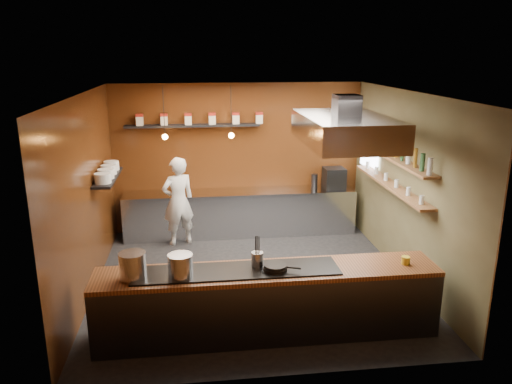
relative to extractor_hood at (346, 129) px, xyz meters
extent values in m
plane|color=black|center=(-1.30, 0.40, -2.51)|extent=(5.00, 5.00, 0.00)
plane|color=#401E0B|center=(-1.30, 2.90, -1.01)|extent=(5.00, 0.00, 5.00)
plane|color=#401E0B|center=(-3.80, 0.40, -1.01)|extent=(0.00, 5.00, 5.00)
plane|color=brown|center=(1.20, 0.40, -1.01)|extent=(0.00, 5.00, 5.00)
plane|color=silver|center=(-1.30, 0.40, 0.49)|extent=(5.00, 5.00, 0.00)
plane|color=white|center=(1.15, 2.10, -0.61)|extent=(0.00, 1.00, 1.00)
cube|color=silver|center=(-1.30, 2.57, -2.06)|extent=(4.60, 0.65, 0.90)
cube|color=#38383D|center=(-1.30, -1.20, -2.08)|extent=(4.40, 0.70, 0.86)
cube|color=brown|center=(-1.30, -1.20, -1.62)|extent=(4.40, 0.72, 0.06)
cube|color=black|center=(-1.70, -1.20, -1.58)|extent=(2.60, 0.55, 0.02)
cube|color=black|center=(-2.20, 2.76, -0.31)|extent=(2.60, 0.26, 0.04)
cube|color=black|center=(-3.64, 1.40, -0.96)|extent=(0.30, 1.40, 0.04)
cube|color=olive|center=(1.04, 0.70, -0.59)|extent=(0.26, 2.80, 0.04)
cube|color=olive|center=(1.04, 0.70, -1.06)|extent=(0.26, 2.80, 0.04)
cube|color=#38383D|center=(0.00, 0.00, 0.34)|extent=(0.35, 0.35, 0.30)
cube|color=silver|center=(0.00, 0.00, -0.01)|extent=(1.20, 2.00, 0.40)
cube|color=white|center=(0.00, 0.00, -0.22)|extent=(1.00, 1.80, 0.02)
cylinder|color=black|center=(-2.70, 2.10, 0.04)|extent=(0.01, 0.01, 0.90)
sphere|color=orange|center=(-2.70, 2.10, -0.41)|extent=(0.10, 0.10, 0.10)
cylinder|color=black|center=(-1.50, 2.10, 0.04)|extent=(0.01, 0.01, 0.90)
sphere|color=orange|center=(-1.50, 2.10, -0.41)|extent=(0.10, 0.10, 0.10)
cube|color=beige|center=(-3.20, 2.76, -0.20)|extent=(0.13, 0.13, 0.17)
cube|color=maroon|center=(-3.20, 2.76, -0.09)|extent=(0.13, 0.13, 0.05)
cube|color=beige|center=(-2.74, 2.76, -0.20)|extent=(0.13, 0.13, 0.17)
cube|color=maroon|center=(-2.74, 2.76, -0.09)|extent=(0.13, 0.13, 0.05)
cube|color=beige|center=(-2.28, 2.76, -0.20)|extent=(0.13, 0.13, 0.17)
cube|color=maroon|center=(-2.28, 2.76, -0.09)|extent=(0.13, 0.13, 0.05)
cube|color=beige|center=(-1.82, 2.76, -0.20)|extent=(0.13, 0.13, 0.17)
cube|color=maroon|center=(-1.82, 2.76, -0.09)|extent=(0.14, 0.13, 0.05)
cube|color=beige|center=(-1.36, 2.76, -0.20)|extent=(0.13, 0.13, 0.17)
cube|color=maroon|center=(-1.36, 2.76, -0.09)|extent=(0.14, 0.13, 0.05)
cube|color=beige|center=(-0.90, 2.76, -0.20)|extent=(0.13, 0.13, 0.17)
cube|color=maroon|center=(-0.90, 2.76, -0.09)|extent=(0.14, 0.13, 0.05)
cylinder|color=silver|center=(-3.64, 0.95, -0.86)|extent=(0.26, 0.26, 0.16)
cylinder|color=silver|center=(-3.64, 1.25, -0.86)|extent=(0.26, 0.26, 0.16)
cylinder|color=silver|center=(-3.64, 1.55, -0.86)|extent=(0.26, 0.26, 0.16)
cylinder|color=silver|center=(-3.64, 1.85, -0.86)|extent=(0.26, 0.26, 0.16)
cylinder|color=silver|center=(1.04, -0.60, -0.45)|extent=(0.06, 0.06, 0.24)
cylinder|color=#2D5933|center=(1.04, -0.36, -0.45)|extent=(0.06, 0.06, 0.24)
cylinder|color=#8C601E|center=(1.04, -0.13, -0.45)|extent=(0.06, 0.06, 0.24)
cylinder|color=silver|center=(1.04, 0.11, -0.45)|extent=(0.06, 0.06, 0.24)
cylinder|color=#2D5933|center=(1.04, 0.35, -0.45)|extent=(0.06, 0.06, 0.24)
cylinder|color=#8C601E|center=(1.04, 0.58, -0.45)|extent=(0.06, 0.06, 0.24)
cylinder|color=silver|center=(1.04, 0.82, -0.45)|extent=(0.06, 0.06, 0.24)
cylinder|color=#2D5933|center=(1.04, 1.05, -0.45)|extent=(0.06, 0.06, 0.24)
cylinder|color=#8C601E|center=(1.04, 1.29, -0.45)|extent=(0.06, 0.06, 0.24)
cylinder|color=silver|center=(1.04, 1.53, -0.45)|extent=(0.06, 0.06, 0.24)
cylinder|color=#2D5933|center=(1.04, 1.76, -0.45)|extent=(0.06, 0.06, 0.24)
cylinder|color=#8C601E|center=(1.04, 2.00, -0.45)|extent=(0.06, 0.06, 0.24)
cylinder|color=silver|center=(1.04, -0.45, -0.97)|extent=(0.07, 0.07, 0.13)
cylinder|color=silver|center=(1.04, 0.01, -0.97)|extent=(0.07, 0.07, 0.13)
cylinder|color=silver|center=(1.04, 0.47, -0.97)|extent=(0.07, 0.07, 0.13)
cylinder|color=silver|center=(1.04, 0.93, -0.97)|extent=(0.07, 0.07, 0.13)
cylinder|color=silver|center=(1.04, 1.39, -0.97)|extent=(0.07, 0.07, 0.13)
cylinder|color=silver|center=(1.04, 1.85, -0.97)|extent=(0.07, 0.07, 0.13)
cylinder|color=silver|center=(-2.97, -1.26, -1.40)|extent=(0.43, 0.43, 0.32)
cylinder|color=silver|center=(-2.39, -1.30, -1.42)|extent=(0.34, 0.34, 0.29)
cylinder|color=#B8BABF|center=(-1.43, -1.14, -1.47)|extent=(0.20, 0.20, 0.20)
cylinder|color=black|center=(-1.22, -1.27, -1.55)|extent=(0.31, 0.31, 0.04)
cylinder|color=black|center=(-1.22, -1.27, -1.51)|extent=(0.29, 0.29, 0.04)
cylinder|color=black|center=(-1.00, -1.35, -1.51)|extent=(0.18, 0.09, 0.02)
cylinder|color=yellow|center=(0.51, -1.24, -1.53)|extent=(0.13, 0.13, 0.10)
cube|color=black|center=(0.62, 2.60, -1.40)|extent=(0.42, 0.40, 0.41)
imported|color=white|center=(-2.52, 2.17, -1.65)|extent=(0.73, 0.61, 1.71)
camera|label=1|loc=(-2.17, -6.96, 1.10)|focal=35.00mm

